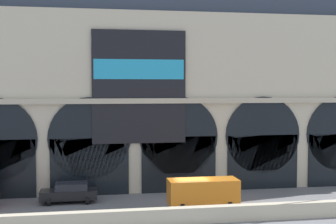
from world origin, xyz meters
name	(u,v)px	position (x,y,z in m)	size (l,w,h in m)	color
ground_plane	(191,206)	(0.00, 0.00, 0.00)	(200.00, 200.00, 0.00)	slate
quay_parapet_wall	(205,214)	(0.00, -4.31, 0.54)	(90.00, 0.70, 1.09)	beige
station_building	(174,86)	(0.01, 7.61, 9.13)	(46.98, 5.65, 18.75)	beige
car_midwest	(69,192)	(-9.17, 2.77, 0.80)	(4.40, 2.22, 1.55)	black
van_center	(203,192)	(0.72, -0.77, 1.25)	(5.20, 2.48, 2.20)	orange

